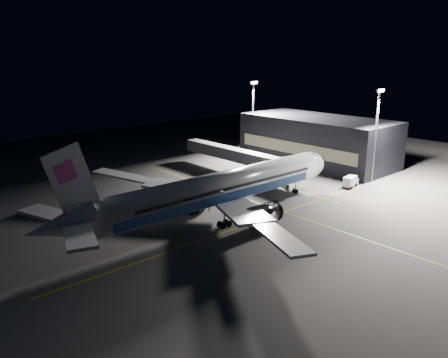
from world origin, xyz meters
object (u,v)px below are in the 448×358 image
airliner (216,190)px  baggage_tug (128,201)px  safety_cone_a (166,201)px  safety_cone_c (209,208)px  service_truck (351,181)px  jet_bridge (241,156)px  floodlight_mast_north (253,111)px  safety_cone_b (166,207)px  floodlight_mast_south (376,127)px

airliner → baggage_tug: bearing=116.3°
airliner → safety_cone_a: bearing=98.5°
safety_cone_c → service_truck: bearing=-15.8°
safety_cone_a → safety_cone_c: 9.45m
jet_bridge → floodlight_mast_north: 24.06m
safety_cone_b → floodlight_mast_south: bearing=-19.1°
airliner → service_truck: 34.64m
baggage_tug → safety_cone_c: size_ratio=4.00×
safety_cone_a → safety_cone_c: bearing=-67.2°
floodlight_mast_south → safety_cone_a: bearing=156.5°
baggage_tug → safety_cone_b: (4.16, -6.88, -0.43)m
baggage_tug → safety_cone_c: bearing=-58.3°
floodlight_mast_north → safety_cone_a: (-42.97, -19.27, -12.05)m
airliner → floodlight_mast_north: size_ratio=2.97×
floodlight_mast_north → safety_cone_a: floodlight_mast_north is taller
airliner → safety_cone_b: size_ratio=96.81×
jet_bridge → safety_cone_c: jet_bridge is taller
floodlight_mast_north → safety_cone_c: floodlight_mast_north is taller
floodlight_mast_south → safety_cone_b: size_ratio=32.60×
safety_cone_b → safety_cone_c: 8.03m
floodlight_mast_south → safety_cone_c: size_ratio=34.06×
baggage_tug → jet_bridge: bearing=-3.9°
jet_bridge → floodlight_mast_north: floodlight_mast_north is taller
floodlight_mast_north → service_truck: (-7.03, -37.09, -11.09)m
jet_bridge → safety_cone_a: (-24.97, -5.34, -4.26)m
service_truck → floodlight_mast_north: bearing=69.1°
floodlight_mast_north → safety_cone_c: 49.74m
service_truck → safety_cone_b: bearing=148.7°
service_truck → safety_cone_c: service_truck is taller
airliner → floodlight_mast_north: floodlight_mast_north is taller
airliner → floodlight_mast_north: 52.56m
service_truck → safety_cone_a: (-35.93, 17.81, -0.96)m
floodlight_mast_south → baggage_tug: floodlight_mast_south is taller
floodlight_mast_north → floodlight_mast_south: (0.00, -38.00, 0.00)m
service_truck → baggage_tug: (-42.18, 21.60, -0.53)m
floodlight_mast_south → baggage_tug: 55.35m
safety_cone_b → safety_cone_a: bearing=56.0°
jet_bridge → baggage_tug: size_ratio=14.15×
safety_cone_b → safety_cone_c: (5.74, -5.61, -0.01)m
floodlight_mast_north → floodlight_mast_south: bearing=-90.0°
service_truck → safety_cone_a: 40.12m
service_truck → safety_cone_b: 40.78m
jet_bridge → safety_cone_b: bearing=-162.7°
jet_bridge → baggage_tug: 31.49m
jet_bridge → safety_cone_c: 25.88m
floodlight_mast_south → safety_cone_a: floodlight_mast_south is taller
airliner → baggage_tug: airliner is taller
safety_cone_a → safety_cone_c: size_ratio=1.07×
airliner → service_truck: size_ratio=12.44×
safety_cone_c → airliner: bearing=-113.8°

